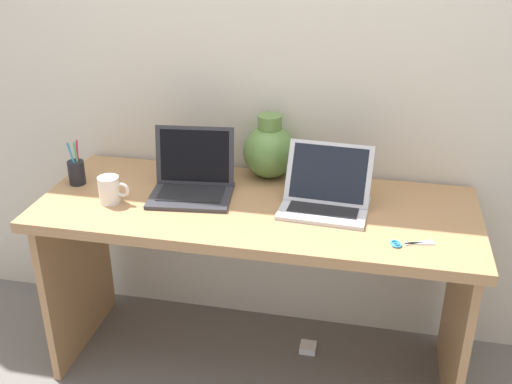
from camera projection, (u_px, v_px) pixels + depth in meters
The scene contains 10 objects.
ground_plane at pixel (256, 362), 2.59m from camera, with size 6.00×6.00×0.00m, color slate.
back_wall at pixel (275, 63), 2.40m from camera, with size 4.40×0.04×2.40m, color beige.
desk at pixel (256, 240), 2.33m from camera, with size 1.63×0.65×0.76m.
laptop_left at pixel (193, 177), 2.33m from camera, with size 0.33×0.28×0.24m.
laptop_right at pixel (326, 192), 2.23m from camera, with size 0.33×0.27×0.22m.
green_vase at pixel (269, 150), 2.45m from camera, with size 0.22×0.22×0.26m.
coffee_mug at pixel (110, 190), 2.26m from camera, with size 0.12×0.08×0.10m.
pen_cup at pixel (77, 172), 2.41m from camera, with size 0.07×0.07×0.19m.
scissors at pixel (404, 244), 2.00m from camera, with size 0.15×0.08×0.01m.
power_brick at pixel (308, 347), 2.66m from camera, with size 0.07×0.07×0.03m, color white.
Camera 1 is at (0.42, -1.98, 1.78)m, focal length 42.66 mm.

